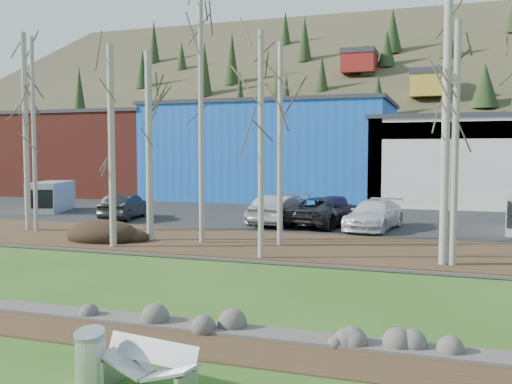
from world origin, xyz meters
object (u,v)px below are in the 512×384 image
(car_5, at_px, (374,215))
(car_4, at_px, (325,211))
(van_grey, at_px, (50,197))
(bench_damaged, at_px, (150,366))
(car_2, at_px, (336,208))
(litter_bin, at_px, (90,360))
(car_0, at_px, (125,207))
(car_1, at_px, (278,209))
(car_3, at_px, (280,210))

(car_5, bearing_deg, car_4, 176.38)
(van_grey, bearing_deg, bench_damaged, -67.78)
(car_2, distance_m, van_grey, 19.08)
(bench_damaged, height_order, van_grey, van_grey)
(bench_damaged, distance_m, litter_bin, 1.09)
(bench_damaged, xyz_separation_m, van_grey, (-20.38, 23.03, 0.70))
(bench_damaged, relative_size, car_5, 0.38)
(van_grey, bearing_deg, car_2, -16.50)
(bench_damaged, height_order, car_0, car_0)
(bench_damaged, relative_size, car_0, 0.44)
(car_2, relative_size, van_grey, 0.90)
(car_1, bearing_deg, bench_damaged, -69.76)
(car_4, xyz_separation_m, car_5, (2.66, -0.62, -0.02))
(car_2, height_order, car_3, car_3)
(bench_damaged, distance_m, car_1, 22.74)
(bench_damaged, bearing_deg, car_4, 103.20)
(bench_damaged, bearing_deg, litter_bin, -162.28)
(car_4, bearing_deg, car_3, 21.33)
(litter_bin, bearing_deg, car_4, 90.94)
(car_2, xyz_separation_m, van_grey, (-19.05, -0.92, 0.24))
(litter_bin, bearing_deg, car_5, 83.77)
(car_5, distance_m, van_grey, 21.70)
(car_2, bearing_deg, van_grey, 167.96)
(bench_damaged, distance_m, car_5, 20.95)
(car_0, distance_m, car_2, 12.35)
(car_1, relative_size, car_4, 0.95)
(car_1, bearing_deg, car_4, -6.14)
(car_1, distance_m, car_3, 1.22)
(litter_bin, height_order, car_2, car_2)
(car_1, distance_m, car_2, 3.42)
(car_3, bearing_deg, car_1, -63.07)
(bench_damaged, distance_m, car_4, 21.58)
(litter_bin, xyz_separation_m, car_1, (-3.24, 22.48, 0.45))
(bench_damaged, xyz_separation_m, car_1, (-4.32, 22.32, 0.48))
(litter_bin, height_order, van_grey, van_grey)
(bench_damaged, xyz_separation_m, car_5, (1.22, 20.91, 0.47))
(car_0, bearing_deg, bench_damaged, 113.11)
(car_1, height_order, car_5, car_1)
(litter_bin, distance_m, car_0, 24.22)
(car_3, height_order, car_5, car_3)
(car_5, bearing_deg, van_grey, -176.15)
(car_1, relative_size, van_grey, 1.08)
(car_1, height_order, car_2, car_1)
(car_0, height_order, car_4, car_4)
(bench_damaged, relative_size, car_4, 0.35)
(litter_bin, xyz_separation_m, car_5, (2.30, 21.06, 0.44))
(bench_damaged, relative_size, van_grey, 0.40)
(car_0, height_order, car_5, car_5)
(car_0, xyz_separation_m, car_2, (11.94, 3.18, 0.01))
(litter_bin, bearing_deg, bench_damaged, 8.34)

